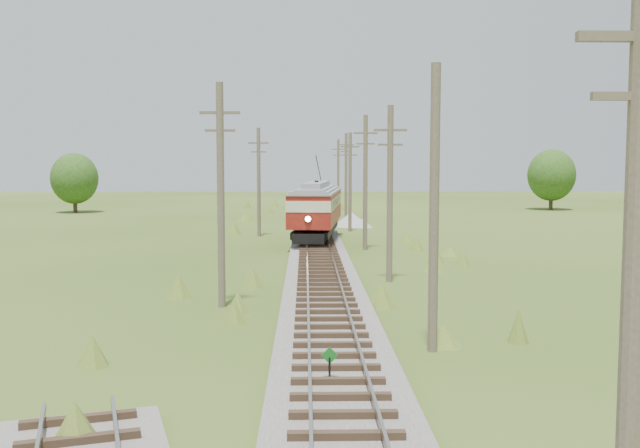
{
  "coord_description": "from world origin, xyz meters",
  "views": [
    {
      "loc": [
        -0.83,
        -16.53,
        5.8
      ],
      "look_at": [
        0.0,
        22.95,
        2.43
      ],
      "focal_mm": 40.0,
      "sensor_mm": 36.0,
      "label": 1
    }
  ],
  "objects_px": {
    "gravel_pile": "(353,220)",
    "switch_marker": "(330,364)",
    "gondola": "(313,201)",
    "streetcar": "(316,206)"
  },
  "relations": [
    {
      "from": "streetcar",
      "to": "gravel_pile",
      "type": "relative_size",
      "value": 3.33
    },
    {
      "from": "switch_marker",
      "to": "gravel_pile",
      "type": "distance_m",
      "value": 47.37
    },
    {
      "from": "switch_marker",
      "to": "gravel_pile",
      "type": "bearing_deg",
      "value": 85.43
    },
    {
      "from": "switch_marker",
      "to": "streetcar",
      "type": "bearing_deg",
      "value": 89.66
    },
    {
      "from": "gravel_pile",
      "to": "streetcar",
      "type": "bearing_deg",
      "value": -105.07
    },
    {
      "from": "gravel_pile",
      "to": "switch_marker",
      "type": "bearing_deg",
      "value": -94.57
    },
    {
      "from": "gondola",
      "to": "streetcar",
      "type": "bearing_deg",
      "value": -97.42
    },
    {
      "from": "streetcar",
      "to": "gravel_pile",
      "type": "distance_m",
      "value": 13.92
    },
    {
      "from": "switch_marker",
      "to": "gondola",
      "type": "xyz_separation_m",
      "value": [
        0.2,
        56.57,
        1.24
      ]
    },
    {
      "from": "switch_marker",
      "to": "gondola",
      "type": "distance_m",
      "value": 56.59
    }
  ]
}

